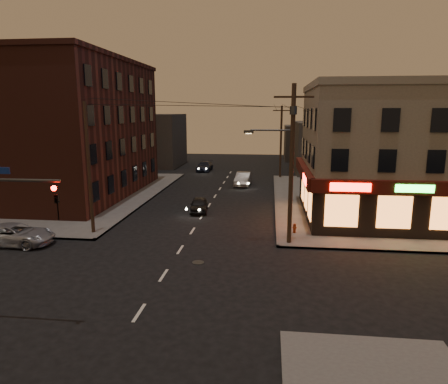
# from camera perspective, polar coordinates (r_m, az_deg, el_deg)

# --- Properties ---
(ground) EXTENTS (120.00, 120.00, 0.00)m
(ground) POSITION_cam_1_polar(r_m,az_deg,el_deg) (21.75, -8.64, -11.70)
(ground) COLOR black
(ground) RESTS_ON ground
(sidewalk_ne) EXTENTS (24.00, 28.00, 0.15)m
(sidewalk_ne) POSITION_cam_1_polar(r_m,az_deg,el_deg) (41.14, 24.20, -1.35)
(sidewalk_ne) COLOR #514F4C
(sidewalk_ne) RESTS_ON ground
(sidewalk_nw) EXTENTS (24.00, 28.00, 0.15)m
(sidewalk_nw) POSITION_cam_1_polar(r_m,az_deg,el_deg) (45.65, -24.47, -0.18)
(sidewalk_nw) COLOR #514F4C
(sidewalk_nw) RESTS_ON ground
(pizza_building) EXTENTS (15.85, 12.85, 10.50)m
(pizza_building) POSITION_cam_1_polar(r_m,az_deg,el_deg) (34.47, 24.37, 5.22)
(pizza_building) COLOR gray
(pizza_building) RESTS_ON sidewalk_ne
(brick_apartment) EXTENTS (12.00, 20.00, 13.00)m
(brick_apartment) POSITION_cam_1_polar(r_m,az_deg,el_deg) (43.17, -21.17, 8.28)
(brick_apartment) COLOR #4A2118
(brick_apartment) RESTS_ON sidewalk_nw
(bg_building_ne_a) EXTENTS (10.00, 12.00, 7.00)m
(bg_building_ne_a) POSITION_cam_1_polar(r_m,az_deg,el_deg) (58.10, 15.11, 6.19)
(bg_building_ne_a) COLOR #3F3D3A
(bg_building_ne_a) RESTS_ON ground
(bg_building_nw) EXTENTS (9.00, 10.00, 8.00)m
(bg_building_nw) POSITION_cam_1_polar(r_m,az_deg,el_deg) (64.12, -10.24, 7.32)
(bg_building_nw) COLOR #3F3D3A
(bg_building_nw) RESTS_ON ground
(bg_building_ne_b) EXTENTS (8.00, 8.00, 6.00)m
(bg_building_ne_b) POSITION_cam_1_polar(r_m,az_deg,el_deg) (71.76, 11.88, 6.89)
(bg_building_ne_b) COLOR #3F3D3A
(bg_building_ne_b) RESTS_ON ground
(utility_pole_main) EXTENTS (4.20, 0.44, 10.00)m
(utility_pole_main) POSITION_cam_1_polar(r_m,az_deg,el_deg) (25.23, 9.40, 5.08)
(utility_pole_main) COLOR #382619
(utility_pole_main) RESTS_ON sidewalk_ne
(utility_pole_far) EXTENTS (0.26, 0.26, 9.00)m
(utility_pole_far) POSITION_cam_1_polar(r_m,az_deg,el_deg) (51.41, 8.13, 7.10)
(utility_pole_far) COLOR #382619
(utility_pole_far) RESTS_ON sidewalk_ne
(utility_pole_west) EXTENTS (0.24, 0.24, 9.00)m
(utility_pole_west) POSITION_cam_1_polar(r_m,az_deg,el_deg) (28.77, -18.70, 3.18)
(utility_pole_west) COLOR #382619
(utility_pole_west) RESTS_ON sidewalk_nw
(suv_cross) EXTENTS (4.97, 2.31, 1.38)m
(suv_cross) POSITION_cam_1_polar(r_m,az_deg,el_deg) (29.21, -27.70, -5.40)
(suv_cross) COLOR #95969D
(suv_cross) RESTS_ON ground
(sedan_near) EXTENTS (1.85, 3.73, 1.22)m
(sedan_near) POSITION_cam_1_polar(r_m,az_deg,el_deg) (34.22, -3.61, -1.86)
(sedan_near) COLOR black
(sedan_near) RESTS_ON ground
(sedan_mid) EXTENTS (1.94, 4.69, 1.51)m
(sedan_mid) POSITION_cam_1_polar(r_m,az_deg,el_deg) (46.37, 2.77, 1.88)
(sedan_mid) COLOR gray
(sedan_mid) RESTS_ON ground
(sedan_far) EXTENTS (2.01, 4.71, 1.35)m
(sedan_far) POSITION_cam_1_polar(r_m,az_deg,el_deg) (57.58, -2.78, 3.70)
(sedan_far) COLOR black
(sedan_far) RESTS_ON ground
(fire_hydrant) EXTENTS (0.30, 0.30, 0.67)m
(fire_hydrant) POSITION_cam_1_polar(r_m,az_deg,el_deg) (28.39, 10.04, -5.04)
(fire_hydrant) COLOR maroon
(fire_hydrant) RESTS_ON sidewalk_ne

